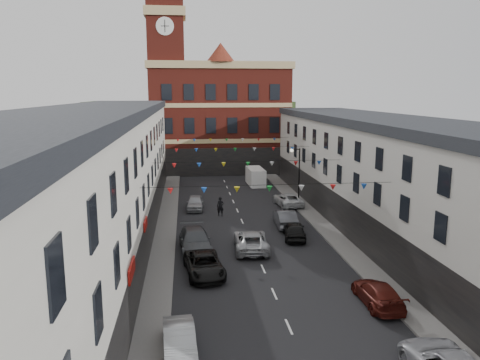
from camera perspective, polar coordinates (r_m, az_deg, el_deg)
name	(u,v)px	position (r m, az deg, el deg)	size (l,w,h in m)	color
ground	(255,250)	(35.93, 1.79, -8.47)	(160.00, 160.00, 0.00)	black
pavement_left	(164,244)	(37.50, -9.25, -7.66)	(1.80, 64.00, 0.15)	#605E5B
pavement_right	(334,237)	(39.30, 11.43, -6.88)	(1.80, 64.00, 0.15)	#605E5B
terrace_left	(94,181)	(35.82, -17.40, -0.16)	(8.40, 56.00, 10.70)	silver
terrace_right	(400,181)	(39.06, 18.97, -0.14)	(8.40, 56.00, 9.70)	#B7B4AC
civic_building	(219,117)	(71.80, -2.62, 7.73)	(20.60, 13.30, 18.50)	maroon
clock_tower	(167,70)	(68.70, -8.92, 13.16)	(5.60, 5.60, 30.00)	maroon
distant_hill	(191,126)	(95.83, -6.03, 6.53)	(40.00, 14.00, 10.00)	#314D24
street_lamp	(297,168)	(49.59, 6.96, 1.44)	(1.10, 0.36, 6.00)	black
car_left_b	(179,342)	(22.52, -7.40, -18.95)	(1.43, 4.10, 1.35)	#A6A9AD
car_left_c	(204,265)	(31.06, -4.38, -10.27)	(2.30, 5.00, 1.39)	black
car_left_d	(195,240)	(35.61, -5.50, -7.34)	(2.25, 5.53, 1.61)	#43464B
car_left_e	(195,203)	(47.88, -5.48, -2.75)	(1.68, 4.18, 1.42)	#9FA2A8
car_right_c	(378,294)	(28.05, 16.44, -13.13)	(1.84, 4.53, 1.32)	#4E150F
car_right_d	(294,230)	(38.48, 6.64, -6.12)	(1.68, 4.17, 1.42)	black
car_right_e	(285,218)	(41.81, 5.53, -4.66)	(1.62, 4.65, 1.53)	#4E5056
car_right_f	(288,200)	(49.33, 5.87, -2.38)	(2.30, 4.99, 1.39)	silver
moving_car	(251,241)	(35.61, 1.35, -7.39)	(2.46, 5.33, 1.48)	#A1A2A7
white_van	(255,177)	(60.26, 1.90, 0.42)	(1.88, 4.89, 2.16)	white
pedestrian	(220,207)	(45.09, -2.41, -3.26)	(0.68, 0.45, 1.87)	black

